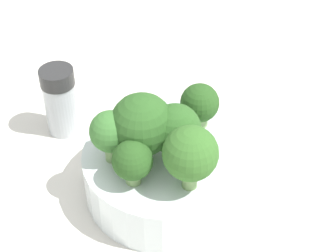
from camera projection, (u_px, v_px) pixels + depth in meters
name	position (u px, v px, depth m)	size (l,w,h in m)	color
ground_plane	(168.00, 188.00, 0.55)	(3.00, 3.00, 0.00)	silver
bowl	(168.00, 171.00, 0.53)	(0.16, 0.16, 0.05)	silver
broccoli_floret_0	(142.00, 125.00, 0.49)	(0.06, 0.06, 0.07)	#8EB770
broccoli_floret_1	(132.00, 161.00, 0.47)	(0.04, 0.04, 0.04)	#7A9E5B
broccoli_floret_2	(176.00, 129.00, 0.49)	(0.05, 0.05, 0.05)	#84AD66
broccoli_floret_3	(190.00, 154.00, 0.46)	(0.05, 0.05, 0.06)	#7A9E5B
broccoli_floret_4	(200.00, 104.00, 0.53)	(0.04, 0.04, 0.04)	#84AD66
broccoli_floret_5	(111.00, 133.00, 0.49)	(0.04, 0.04, 0.05)	#7A9E5B
pepper_shaker	(60.00, 100.00, 0.59)	(0.04, 0.04, 0.08)	#B2B7BC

